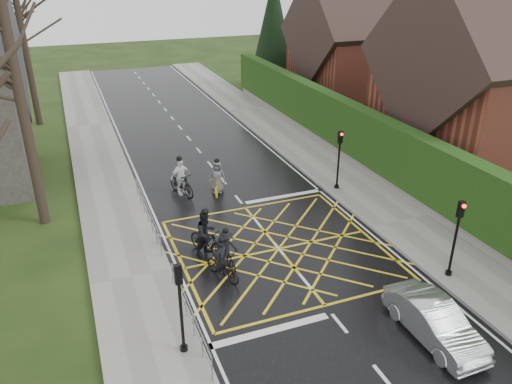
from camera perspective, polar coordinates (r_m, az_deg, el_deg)
ground at (r=20.79m, az=2.61°, el=-6.51°), size 120.00×120.00×0.00m
road at (r=20.79m, az=2.61°, el=-6.50°), size 9.00×80.00×0.01m
sidewalk_right at (r=23.54m, az=16.14°, el=-3.32°), size 3.00×80.00×0.15m
sidewalk_left at (r=19.48m, az=-14.01°, el=-9.50°), size 3.00×80.00×0.15m
stone_wall at (r=28.77m, az=12.03°, el=3.05°), size 0.50×38.00×0.70m
hedge at (r=28.17m, az=12.35°, el=6.35°), size 0.90×38.00×2.80m
house_near at (r=30.48m, az=26.25°, el=10.93°), size 11.80×9.80×11.30m
house_far at (r=41.16m, az=11.88°, el=15.49°), size 9.80×8.80×10.30m
conifer at (r=46.21m, az=2.00°, el=17.79°), size 4.60×4.60×10.00m
tree_near at (r=22.40m, az=-26.40°, el=14.99°), size 9.24×9.24×11.44m
tree_far at (r=38.37m, az=-25.38°, el=17.33°), size 8.40×8.40×10.40m
railing_south at (r=16.40m, az=-7.64°, el=-13.23°), size 0.05×5.04×1.03m
railing_north at (r=22.69m, az=-12.33°, el=-1.96°), size 0.05×6.04×1.03m
traffic_light_ne at (r=25.54m, az=9.42°, el=3.58°), size 0.24×0.31×3.21m
traffic_light_se at (r=19.52m, az=21.79°, el=-5.09°), size 0.24×0.31×3.21m
traffic_light_sw at (r=15.02m, az=-8.58°, el=-13.16°), size 0.24×0.31×3.21m
cyclist_rear at (r=18.81m, az=-3.83°, el=-8.31°), size 1.27×1.84×1.70m
cyclist_back at (r=20.13m, az=-5.69°, el=-5.19°), size 1.39×2.11×2.06m
cyclist_mid at (r=19.45m, az=-3.39°, el=-6.90°), size 1.01×1.73×1.64m
cyclist_front at (r=25.35m, az=-8.56°, el=1.29°), size 1.26×2.16×2.08m
cyclist_lead at (r=25.41m, az=-4.39°, el=1.25°), size 1.36×2.01×1.85m
car at (r=17.03m, az=19.72°, el=-13.73°), size 1.33×3.79×1.25m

